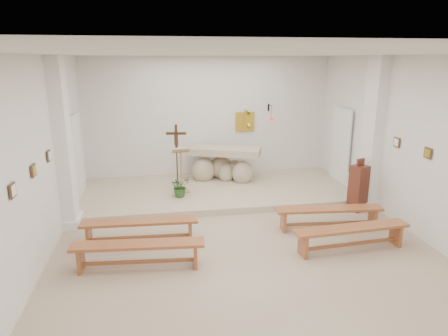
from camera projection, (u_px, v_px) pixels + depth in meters
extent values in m
cube|color=tan|center=(248.00, 257.00, 7.15)|extent=(7.00, 10.00, 0.00)
cube|color=silver|center=(28.00, 172.00, 6.10)|extent=(0.02, 10.00, 3.50)
cube|color=silver|center=(436.00, 154.00, 7.26)|extent=(0.02, 10.00, 3.50)
cube|color=silver|center=(209.00, 119.00, 11.42)|extent=(7.00, 0.02, 3.50)
cube|color=silver|center=(252.00, 54.00, 6.22)|extent=(7.00, 10.00, 0.02)
cube|color=#BEAE92|center=(218.00, 191.00, 10.45)|extent=(6.98, 3.00, 0.15)
cube|color=white|center=(64.00, 145.00, 8.02)|extent=(0.26, 0.55, 3.50)
cube|color=white|center=(373.00, 134.00, 9.14)|extent=(0.26, 0.55, 3.50)
cube|color=gold|center=(245.00, 122.00, 11.59)|extent=(0.55, 0.04, 0.55)
cube|color=black|center=(269.00, 107.00, 11.61)|extent=(0.04, 0.02, 0.20)
cylinder|color=black|center=(270.00, 105.00, 11.45)|extent=(0.02, 0.30, 0.02)
cylinder|color=black|center=(271.00, 112.00, 11.35)|extent=(0.01, 0.01, 0.34)
sphere|color=red|center=(271.00, 119.00, 11.40)|extent=(0.11, 0.11, 0.11)
cube|color=#47331F|center=(12.00, 191.00, 5.35)|extent=(0.03, 0.20, 0.20)
cube|color=#47331F|center=(33.00, 171.00, 6.30)|extent=(0.03, 0.20, 0.20)
cube|color=#47331F|center=(49.00, 156.00, 7.25)|extent=(0.03, 0.20, 0.20)
cube|color=#47331F|center=(428.00, 153.00, 7.46)|extent=(0.03, 0.20, 0.20)
cube|color=#47331F|center=(397.00, 142.00, 8.41)|extent=(0.03, 0.20, 0.20)
cube|color=silver|center=(74.00, 202.00, 9.06)|extent=(0.10, 0.85, 0.52)
cube|color=silver|center=(355.00, 186.00, 10.21)|extent=(0.10, 0.85, 0.52)
ellipsoid|color=#C5B196|center=(203.00, 171.00, 11.08)|extent=(0.63, 0.53, 0.71)
ellipsoid|color=#C5B196|center=(243.00, 173.00, 10.91)|extent=(0.59, 0.50, 0.67)
ellipsoid|color=#C5B196|center=(221.00, 167.00, 11.32)|extent=(0.67, 0.57, 0.63)
ellipsoid|color=#C5B196|center=(235.00, 170.00, 11.23)|extent=(0.55, 0.46, 0.59)
ellipsoid|color=#C5B196|center=(226.00, 173.00, 11.08)|extent=(0.46, 0.39, 0.55)
cube|color=#C5B196|center=(225.00, 151.00, 10.97)|extent=(2.08, 1.41, 0.19)
cube|color=tan|center=(182.00, 191.00, 10.17)|extent=(0.39, 0.39, 0.04)
cylinder|color=tan|center=(181.00, 172.00, 10.04)|extent=(0.05, 0.05, 1.02)
cube|color=tan|center=(181.00, 151.00, 9.87)|extent=(0.46, 0.35, 0.17)
cube|color=white|center=(181.00, 149.00, 9.82)|extent=(0.39, 0.29, 0.13)
cylinder|color=#3B2312|center=(178.00, 188.00, 10.40)|extent=(0.22, 0.22, 0.03)
cylinder|color=#3B2312|center=(177.00, 170.00, 10.27)|extent=(0.03, 0.03, 1.01)
cube|color=#3B2312|center=(176.00, 138.00, 10.05)|extent=(0.07, 0.06, 0.69)
cube|color=#3B2312|center=(176.00, 133.00, 10.02)|extent=(0.51, 0.12, 0.06)
cube|color=#3B2312|center=(176.00, 139.00, 10.03)|extent=(0.10, 0.05, 0.30)
imported|color=#285522|center=(180.00, 186.00, 9.74)|extent=(0.62, 0.60, 0.53)
cube|color=#5B271A|center=(358.00, 188.00, 9.20)|extent=(0.43, 0.43, 1.07)
cube|color=#5B271A|center=(361.00, 162.00, 9.04)|extent=(0.22, 0.12, 0.18)
cube|color=#A1562E|center=(140.00, 222.00, 7.56)|extent=(2.22, 0.47, 0.05)
cube|color=#A1562E|center=(89.00, 235.00, 7.51)|extent=(0.08, 0.32, 0.42)
cube|color=#A1562E|center=(190.00, 230.00, 7.73)|extent=(0.08, 0.32, 0.42)
cube|color=#A1562E|center=(141.00, 237.00, 7.65)|extent=(1.85, 0.16, 0.05)
cube|color=#A1562E|center=(329.00, 209.00, 8.20)|extent=(2.22, 0.54, 0.05)
cube|color=#A1562E|center=(283.00, 221.00, 8.18)|extent=(0.09, 0.32, 0.42)
cube|color=#A1562E|center=(373.00, 218.00, 8.34)|extent=(0.09, 0.32, 0.42)
cube|color=#A1562E|center=(328.00, 223.00, 8.28)|extent=(1.85, 0.22, 0.05)
cube|color=#A1562E|center=(138.00, 244.00, 6.64)|extent=(2.22, 0.54, 0.05)
cube|color=#A1562E|center=(81.00, 259.00, 6.62)|extent=(0.09, 0.32, 0.42)
cube|color=#A1562E|center=(195.00, 255.00, 6.78)|extent=(0.09, 0.32, 0.42)
cube|color=#A1562E|center=(139.00, 262.00, 6.72)|extent=(1.85, 0.22, 0.05)
cube|color=#A1562E|center=(352.00, 228.00, 7.27)|extent=(2.22, 0.50, 0.05)
cube|color=#A1562E|center=(303.00, 245.00, 7.12)|extent=(0.08, 0.32, 0.42)
cube|color=#A1562E|center=(396.00, 234.00, 7.56)|extent=(0.08, 0.32, 0.42)
cube|color=#A1562E|center=(350.00, 244.00, 7.36)|extent=(1.85, 0.19, 0.05)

